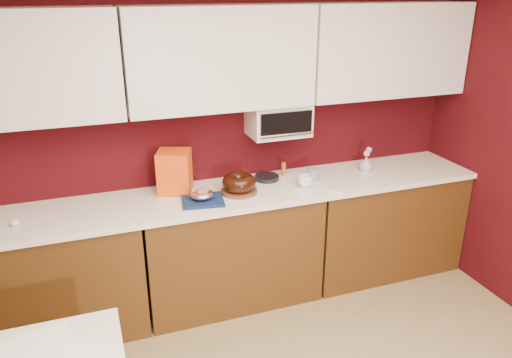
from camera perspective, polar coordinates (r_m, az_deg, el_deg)
The scene contains 26 objects.
wall_back at distance 3.83m, azimuth -4.57°, elevation 4.99°, with size 4.00×0.02×2.50m, color #3D080C.
base_cabinet_left at distance 3.78m, azimuth -23.07°, elevation -10.70°, with size 1.31×0.58×0.86m, color #4E2F0F.
base_cabinet_center at distance 3.88m, azimuth -2.98°, elevation -7.95°, with size 1.31×0.58×0.86m, color #4E2F0F.
base_cabinet_right at distance 4.40m, azimuth 13.93°, elevation -4.84°, with size 1.31×0.58×0.86m, color #4E2F0F.
countertop at distance 3.68m, azimuth -3.11°, elevation -1.83°, with size 4.00×0.62×0.04m, color white.
upper_cabinet_left at distance 3.44m, azimuth -26.45°, elevation 11.23°, with size 1.31×0.33×0.70m, color white.
upper_cabinet_center at distance 3.55m, azimuth -4.13°, elevation 13.61°, with size 1.31×0.33×0.70m, color white.
upper_cabinet_right at distance 4.11m, azimuth 14.61°, elevation 14.07°, with size 1.31×0.33×0.70m, color white.
toaster_oven at distance 3.80m, azimuth 2.55°, elevation 6.88°, with size 0.45×0.30×0.25m, color white.
toaster_oven_door at distance 3.66m, azimuth 3.50°, elevation 6.28°, with size 0.40×0.02×0.18m, color black.
toaster_oven_handle at distance 3.67m, azimuth 3.57°, elevation 5.09°, with size 0.02×0.02×0.42m, color silver.
cake_base at distance 3.66m, azimuth -1.94°, elevation -1.40°, with size 0.26×0.26×0.02m, color brown.
bundt_cake at distance 3.63m, azimuth -1.96°, elevation -0.41°, with size 0.25×0.25×0.10m, color black.
navy_towel at distance 3.52m, azimuth -6.10°, elevation -2.46°, with size 0.29×0.24×0.02m, color #14254B.
foil_ham_nest at distance 3.51m, azimuth -6.13°, elevation -1.80°, with size 0.17×0.14×0.06m, color silver.
roasted_ham at distance 3.50m, azimuth -6.15°, elevation -1.42°, with size 0.09×0.08×0.06m, color #BC6756.
pandoro_box at distance 3.67m, azimuth -9.29°, elevation 0.83°, with size 0.23×0.21×0.31m, color red.
dark_pan at distance 3.90m, azimuth 1.24°, elevation 0.17°, with size 0.19×0.19×0.03m, color black.
coffee_mug at distance 3.77m, azimuth 5.63°, elevation -0.07°, with size 0.10×0.10×0.11m, color white.
blue_jar at distance 3.89m, azimuth 6.45°, elevation 0.53°, with size 0.09×0.09×0.10m, color navy.
flower_vase at distance 4.16m, azimuth 12.45°, elevation 1.79°, with size 0.09×0.09×0.13m, color #B0B2C8.
flower_pink at distance 4.14m, azimuth 12.54°, elevation 2.86°, with size 0.05×0.05×0.05m, color pink.
flower_blue at distance 4.16m, azimuth 12.77°, elevation 3.27°, with size 0.05×0.05×0.05m, color #85A1D4.
china_plate at distance 3.80m, azimuth 9.81°, elevation -0.90°, with size 0.23×0.23×0.01m, color white.
amber_bottle at distance 3.97m, azimuth 3.17°, elevation 1.15°, with size 0.04×0.04×0.11m, color #92571A.
egg_right at distance 3.51m, azimuth -25.85°, elevation -4.54°, with size 0.06×0.04×0.04m, color silver.
Camera 1 is at (-0.95, -1.30, 2.33)m, focal length 35.00 mm.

